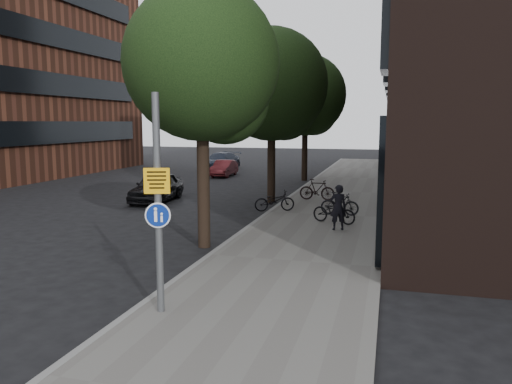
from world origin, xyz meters
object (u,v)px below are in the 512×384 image
(parked_car_near, at_px, (157,187))
(signpost, at_px, (158,204))
(pedestrian, at_px, (338,207))
(parked_bike_facade_near, at_px, (334,211))

(parked_car_near, bearing_deg, signpost, -67.98)
(pedestrian, height_order, parked_car_near, pedestrian)
(parked_bike_facade_near, xyz_separation_m, parked_car_near, (-8.58, 3.56, 0.12))
(pedestrian, relative_size, parked_bike_facade_near, 0.93)
(pedestrian, distance_m, parked_car_near, 9.97)
(pedestrian, xyz_separation_m, parked_car_near, (-8.83, 4.63, -0.21))
(pedestrian, distance_m, parked_bike_facade_near, 1.15)
(signpost, relative_size, pedestrian, 2.70)
(signpost, distance_m, pedestrian, 8.53)
(signpost, xyz_separation_m, pedestrian, (2.47, 8.06, -1.30))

